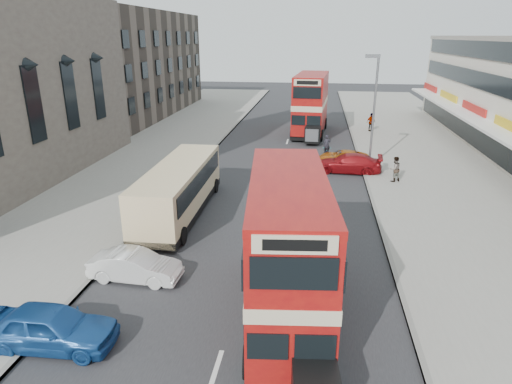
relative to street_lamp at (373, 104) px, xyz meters
The scene contains 18 objects.
ground 19.73m from the street_lamp, 109.92° to the right, with size 160.00×160.00×0.00m, color #28282B.
road_surface 8.33m from the street_lamp, 162.95° to the left, with size 12.00×90.00×0.01m, color #28282B.
pavement_right 7.50m from the street_lamp, 20.06° to the left, with size 12.00×90.00×0.15m, color gray.
pavement_left 19.22m from the street_lamp, behind, with size 12.00×90.00×0.15m, color gray.
kerb_left 13.62m from the street_lamp, behind, with size 0.20×90.00×0.16m, color gray.
kerb_right 5.13m from the street_lamp, 101.90° to the left, with size 0.20×90.00×0.16m, color gray.
brick_terrace 34.86m from the street_lamp, 144.96° to the left, with size 14.00×28.00×12.00m, color #66594C.
street_lamp is the anchor object (origin of this frame).
bus_main 19.68m from the street_lamp, 103.79° to the right, with size 3.32×9.01×4.92m.
bus_second 12.85m from the street_lamp, 110.97° to the left, with size 3.42×10.37×5.62m.
coach 15.52m from the street_lamp, 137.35° to the right, with size 2.65×9.73×2.57m.
car_left_near 24.89m from the street_lamp, 118.93° to the right, with size 1.67×4.14×1.41m, color #1B4D95.
car_left_front 20.83m from the street_lamp, 122.16° to the right, with size 1.29×3.70×1.22m, color white.
car_right_a 4.51m from the street_lamp, 144.13° to the right, with size 1.90×4.68×1.36m, color maroon.
car_right_b 4.71m from the street_lamp, 150.61° to the left, with size 1.79×3.88×1.08m, color #C36613.
pedestrian_near 5.14m from the street_lamp, 67.04° to the right, with size 0.63×0.43×1.71m, color gray.
pedestrian_far 13.84m from the street_lamp, 83.43° to the left, with size 1.07×0.44×1.82m, color gray.
cyclist 5.72m from the street_lamp, 140.32° to the left, with size 0.72×1.95×1.91m.
Camera 1 is at (2.62, -14.03, 9.35)m, focal length 30.80 mm.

